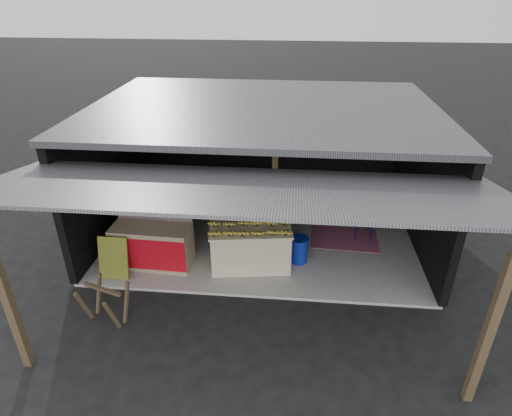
# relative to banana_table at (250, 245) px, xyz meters

# --- Properties ---
(ground) EXTENTS (80.00, 80.00, 0.00)m
(ground) POSITION_rel_banana_table_xyz_m (0.13, -1.04, -0.51)
(ground) COLOR black
(ground) RESTS_ON ground
(concrete_slab) EXTENTS (7.00, 5.00, 0.06)m
(concrete_slab) POSITION_rel_banana_table_xyz_m (0.13, 1.46, -0.48)
(concrete_slab) COLOR gray
(concrete_slab) RESTS_ON ground
(shophouse) EXTENTS (7.40, 7.29, 3.02)m
(shophouse) POSITION_rel_banana_table_xyz_m (0.13, 1.78, 1.59)
(shophouse) COLOR black
(shophouse) RESTS_ON ground
(banana_table) EXTENTS (1.76, 1.22, 0.90)m
(banana_table) POSITION_rel_banana_table_xyz_m (0.00, 0.00, 0.00)
(banana_table) COLOR beige
(banana_table) RESTS_ON concrete_slab
(banana_pile) EXTENTS (1.62, 1.11, 0.18)m
(banana_pile) POSITION_rel_banana_table_xyz_m (0.00, 0.00, 0.54)
(banana_pile) COLOR gold
(banana_pile) RESTS_ON banana_table
(white_crate) EXTENTS (0.95, 0.66, 1.03)m
(white_crate) POSITION_rel_banana_table_xyz_m (-0.14, 1.03, 0.06)
(white_crate) COLOR white
(white_crate) RESTS_ON concrete_slab
(neighbor_stall) EXTENTS (1.61, 0.77, 1.63)m
(neighbor_stall) POSITION_rel_banana_table_xyz_m (-2.00, -0.19, 0.04)
(neighbor_stall) COLOR #998466
(neighbor_stall) RESTS_ON concrete_slab
(green_signboard) EXTENTS (0.58, 0.25, 0.86)m
(green_signboard) POSITION_rel_banana_table_xyz_m (-2.63, -0.71, -0.02)
(green_signboard) COLOR black
(green_signboard) RESTS_ON concrete_slab
(sawhorse) EXTENTS (0.82, 0.82, 0.74)m
(sawhorse) POSITION_rel_banana_table_xyz_m (-2.32, -1.90, -0.05)
(sawhorse) COLOR #493924
(sawhorse) RESTS_ON ground
(water_barrel) EXTENTS (0.36, 0.36, 0.53)m
(water_barrel) POSITION_rel_banana_table_xyz_m (1.00, 0.18, -0.19)
(water_barrel) COLOR navy
(water_barrel) RESTS_ON concrete_slab
(plastic_chair) EXTENTS (0.47, 0.47, 0.88)m
(plastic_chair) POSITION_rel_banana_table_xyz_m (2.49, 1.34, 0.06)
(plastic_chair) COLOR #0C0A39
(plastic_chair) RESTS_ON concrete_slab
(magenta_rug) EXTENTS (1.55, 1.08, 0.01)m
(magenta_rug) POSITION_rel_banana_table_xyz_m (2.05, 1.15, -0.45)
(magenta_rug) COLOR #761A54
(magenta_rug) RESTS_ON concrete_slab
(picture_frames) EXTENTS (1.62, 0.04, 0.46)m
(picture_frames) POSITION_rel_banana_table_xyz_m (-0.04, 3.86, 1.42)
(picture_frames) COLOR black
(picture_frames) RESTS_ON shophouse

